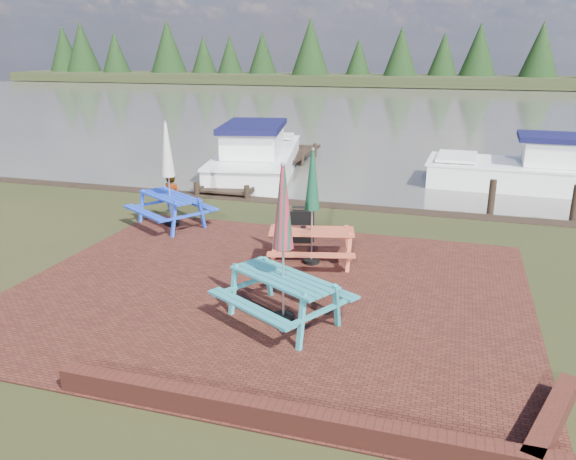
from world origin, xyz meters
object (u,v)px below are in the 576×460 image
(picnic_table_red, at_px, (312,225))
(boat_jetty, at_px, (257,158))
(person, at_px, (171,173))
(picnic_table_teal, at_px, (283,269))
(boat_near, at_px, (547,172))
(jetty, at_px, (268,166))
(chalkboard, at_px, (301,226))
(picnic_table_blue, at_px, (170,191))

(picnic_table_red, xyz_separation_m, boat_jetty, (-4.21, 8.40, -0.38))
(picnic_table_red, relative_size, person, 1.42)
(picnic_table_teal, relative_size, boat_jetty, 0.33)
(person, bearing_deg, boat_near, -142.53)
(jetty, distance_m, boat_jetty, 0.56)
(jetty, relative_size, person, 5.53)
(chalkboard, xyz_separation_m, jetty, (-3.37, 7.60, -0.30))
(picnic_table_red, xyz_separation_m, picnic_table_blue, (-3.95, 1.50, 0.07))
(picnic_table_teal, relative_size, person, 1.54)
(chalkboard, distance_m, jetty, 8.31)
(chalkboard, height_order, person, person)
(boat_jetty, height_order, person, boat_jetty)
(picnic_table_red, bearing_deg, picnic_table_blue, 145.54)
(picnic_table_red, bearing_deg, boat_near, 45.46)
(picnic_table_red, distance_m, person, 6.26)
(picnic_table_blue, height_order, jetty, picnic_table_blue)
(jetty, bearing_deg, picnic_table_red, -65.97)
(picnic_table_teal, relative_size, jetty, 0.28)
(picnic_table_red, bearing_deg, picnic_table_teal, -98.97)
(jetty, bearing_deg, boat_near, 2.36)
(picnic_table_teal, height_order, chalkboard, picnic_table_teal)
(picnic_table_teal, xyz_separation_m, person, (-5.28, 6.24, -0.06))
(boat_jetty, relative_size, person, 4.71)
(jetty, bearing_deg, picnic_table_blue, -90.40)
(picnic_table_red, height_order, jetty, picnic_table_red)
(picnic_table_blue, distance_m, chalkboard, 3.47)
(picnic_table_blue, bearing_deg, picnic_table_teal, -12.56)
(picnic_table_blue, distance_m, person, 2.44)
(boat_near, bearing_deg, picnic_table_teal, 157.84)
(picnic_table_teal, xyz_separation_m, chalkboard, (-0.74, 3.71, -0.47))
(jetty, bearing_deg, boat_jetty, -133.70)
(chalkboard, bearing_deg, person, 136.30)
(picnic_table_blue, xyz_separation_m, boat_jetty, (-0.27, 6.90, -0.45))
(picnic_table_blue, distance_m, boat_jetty, 6.91)
(person, bearing_deg, picnic_table_blue, 127.62)
(chalkboard, distance_m, boat_jetty, 8.14)
(picnic_table_teal, bearing_deg, chalkboard, 130.82)
(picnic_table_teal, distance_m, boat_near, 12.83)
(chalkboard, relative_size, person, 0.49)
(boat_jetty, distance_m, person, 4.82)
(chalkboard, relative_size, jetty, 0.09)
(picnic_table_teal, xyz_separation_m, boat_jetty, (-4.42, 10.97, -0.45))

